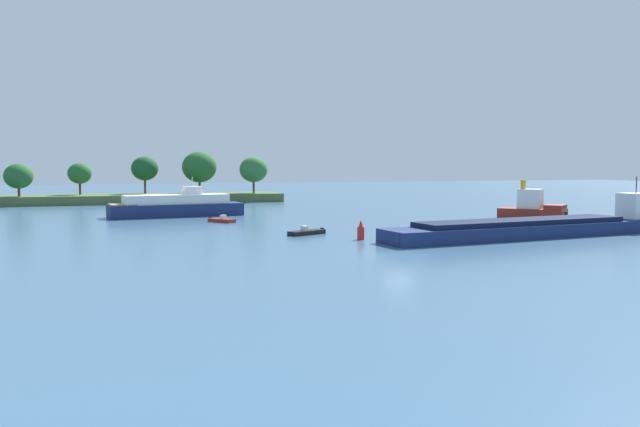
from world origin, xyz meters
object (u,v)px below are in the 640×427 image
cargo_barge (539,227)px  tugboat (533,209)px  fishing_skiff (222,220)px  channel_buoy_red (361,231)px  small_motorboat (307,232)px  white_riverboat (176,206)px

cargo_barge → tugboat: bearing=54.9°
fishing_skiff → channel_buoy_red: bearing=-66.3°
small_motorboat → fishing_skiff: fishing_skiff is taller
fishing_skiff → white_riverboat: bearing=112.5°
small_motorboat → tugboat: 35.38m
channel_buoy_red → tugboat: bearing=25.5°
small_motorboat → channel_buoy_red: size_ratio=2.35×
small_motorboat → white_riverboat: (-10.78, 27.89, 1.20)m
cargo_barge → channel_buoy_red: (-18.08, 3.13, -0.18)m
fishing_skiff → tugboat: bearing=-11.3°
small_motorboat → channel_buoy_red: 6.92m
fishing_skiff → channel_buoy_red: 24.70m
cargo_barge → fishing_skiff: bearing=137.4°
small_motorboat → cargo_barge: (21.82, -8.93, 0.75)m
fishing_skiff → channel_buoy_red: (9.93, -22.61, 0.55)m
white_riverboat → cargo_barge: 49.18m
cargo_barge → channel_buoy_red: bearing=170.2°
tugboat → channel_buoy_red: tugboat is taller
white_riverboat → channel_buoy_red: 36.69m
fishing_skiff → channel_buoy_red: size_ratio=1.94×
white_riverboat → cargo_barge: (32.60, -36.82, -0.45)m
white_riverboat → tugboat: bearing=-23.0°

